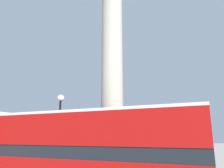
% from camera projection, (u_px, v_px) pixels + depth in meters
% --- Properties ---
extents(monument_column, '(5.13, 5.13, 19.81)m').
position_uv_depth(monument_column, '(112.00, 90.00, 15.75)').
color(monument_column, '#ADA593').
rests_on(monument_column, ground_plane).
extents(bus_a, '(11.57, 3.23, 4.14)m').
position_uv_depth(bus_a, '(81.00, 151.00, 10.33)').
color(bus_a, '#A80F0C').
rests_on(bus_a, ground_plane).
extents(street_lamp, '(0.47, 0.47, 5.84)m').
position_uv_depth(street_lamp, '(59.00, 128.00, 14.84)').
color(street_lamp, black).
rests_on(street_lamp, ground_plane).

